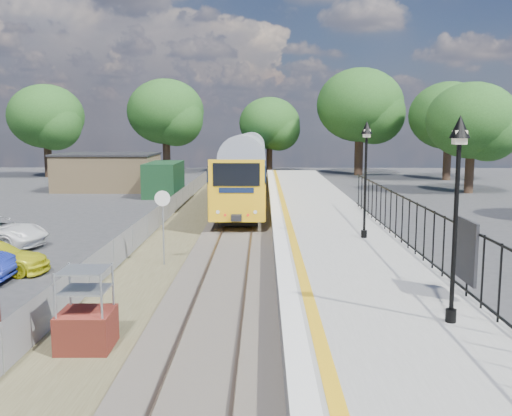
{
  "coord_description": "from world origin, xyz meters",
  "views": [
    {
      "loc": [
        1.29,
        -16.37,
        5.21
      ],
      "look_at": [
        0.99,
        6.59,
        2.0
      ],
      "focal_mm": 40.0,
      "sensor_mm": 36.0,
      "label": 1
    }
  ],
  "objects_px": {
    "speed_sign": "(163,215)",
    "victorian_lamp_north": "(366,152)",
    "victorian_lamp_south": "(458,171)",
    "train": "(248,163)",
    "brick_plinth": "(86,311)"
  },
  "relations": [
    {
      "from": "train",
      "to": "speed_sign",
      "type": "height_order",
      "value": "train"
    },
    {
      "from": "speed_sign",
      "to": "victorian_lamp_north",
      "type": "bearing_deg",
      "value": 6.45
    },
    {
      "from": "victorian_lamp_north",
      "to": "train",
      "type": "relative_size",
      "value": 0.11
    },
    {
      "from": "victorian_lamp_south",
      "to": "brick_plinth",
      "type": "distance_m",
      "value": 9.03
    },
    {
      "from": "victorian_lamp_south",
      "to": "victorian_lamp_north",
      "type": "distance_m",
      "value": 10.0
    },
    {
      "from": "victorian_lamp_south",
      "to": "brick_plinth",
      "type": "bearing_deg",
      "value": 176.69
    },
    {
      "from": "victorian_lamp_south",
      "to": "brick_plinth",
      "type": "xyz_separation_m",
      "value": [
        -8.38,
        0.48,
        -3.34
      ]
    },
    {
      "from": "speed_sign",
      "to": "brick_plinth",
      "type": "bearing_deg",
      "value": -95.03
    },
    {
      "from": "victorian_lamp_south",
      "to": "speed_sign",
      "type": "xyz_separation_m",
      "value": [
        -8.0,
        8.78,
        -2.31
      ]
    },
    {
      "from": "victorian_lamp_north",
      "to": "brick_plinth",
      "type": "xyz_separation_m",
      "value": [
        -8.18,
        -9.52,
        -3.34
      ]
    },
    {
      "from": "brick_plinth",
      "to": "train",
      "type": "bearing_deg",
      "value": 85.25
    },
    {
      "from": "victorian_lamp_south",
      "to": "train",
      "type": "relative_size",
      "value": 0.11
    },
    {
      "from": "victorian_lamp_south",
      "to": "train",
      "type": "bearing_deg",
      "value": 98.9
    },
    {
      "from": "train",
      "to": "speed_sign",
      "type": "distance_m",
      "value": 26.48
    },
    {
      "from": "victorian_lamp_south",
      "to": "train",
      "type": "distance_m",
      "value": 35.62
    }
  ]
}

